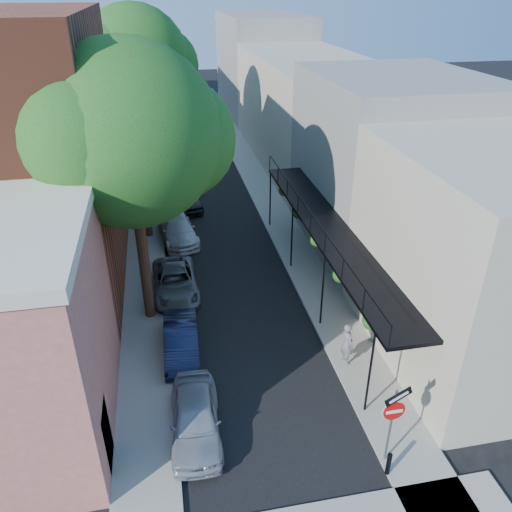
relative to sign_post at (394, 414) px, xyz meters
name	(u,v)px	position (x,y,z in m)	size (l,w,h in m)	color
ground	(293,509)	(-3.16, -0.97, -2.04)	(160.00, 160.00, 0.00)	black
road_surface	(197,166)	(-3.16, 29.03, -2.03)	(6.00, 64.00, 0.01)	black
sidewalk_left	(146,169)	(-7.16, 29.03, -1.98)	(2.00, 64.00, 0.12)	gray
sidewalk_right	(246,162)	(0.84, 29.03, -1.98)	(2.00, 64.00, 0.12)	gray
buildings_left	(61,112)	(-12.46, 27.79, 2.90)	(10.10, 59.10, 12.00)	#D3776C
buildings_right	(310,106)	(5.83, 28.51, 2.39)	(9.80, 55.00, 10.00)	#B4AB94
sign_post	(394,414)	(0.00, 0.00, 0.00)	(0.89, 0.17, 2.99)	#595B60
bollard	(389,464)	(-0.16, -0.47, -1.52)	(0.14, 0.14, 0.80)	black
oak_near	(141,137)	(-6.53, 9.29, 5.84)	(7.48, 6.80, 11.42)	black
oak_mid	(143,111)	(-6.58, 17.26, 5.02)	(6.60, 6.00, 10.20)	black
oak_far	(142,62)	(-6.51, 26.30, 6.22)	(7.70, 7.00, 11.90)	black
parked_car_a	(195,418)	(-5.56, 2.22, -1.37)	(1.58, 3.92, 1.34)	#9196A1
parked_car_b	(181,340)	(-5.76, 6.34, -1.42)	(1.30, 3.72, 1.22)	#111836
parked_car_c	(175,282)	(-5.76, 10.73, -1.43)	(2.02, 4.39, 1.22)	slate
parked_car_d	(178,229)	(-5.35, 16.34, -1.39)	(1.82, 4.47, 1.30)	silver
parked_car_e	(186,197)	(-4.56, 20.92, -1.34)	(1.64, 4.09, 1.39)	black
parked_car_f	(167,167)	(-5.50, 27.32, -1.36)	(1.43, 4.09, 1.35)	#6D675C
pedestrian	(347,343)	(0.33, 4.47, -1.04)	(0.64, 0.42, 1.76)	slate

